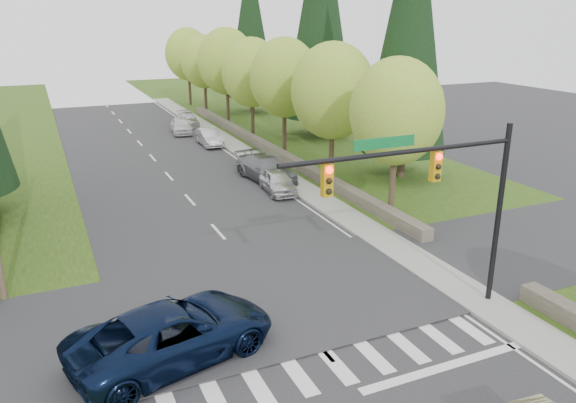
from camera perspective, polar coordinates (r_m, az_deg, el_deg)
grass_east at (r=37.47m, az=10.08°, el=2.32°), size 14.00×110.00×0.06m
cross_street at (r=21.79m, az=-1.18°, el=-9.74°), size 120.00×8.00×0.10m
sidewalk_east at (r=36.26m, az=0.26°, el=2.12°), size 1.80×80.00×0.13m
curb_east at (r=35.93m, az=-0.98°, el=1.96°), size 0.20×80.00×0.13m
stone_wall_north at (r=43.95m, az=-2.01°, el=5.43°), size 0.70×40.00×0.70m
traffic_signal at (r=19.20m, az=15.02°, el=1.76°), size 8.70×0.37×6.80m
decid_tree_0 at (r=29.32m, az=10.99°, el=8.94°), size 4.80×4.80×8.37m
decid_tree_1 at (r=35.24m, az=4.58°, el=11.12°), size 5.20×5.20×8.80m
decid_tree_2 at (r=41.39m, az=-0.38°, el=12.46°), size 5.00×5.00×8.82m
decid_tree_3 at (r=47.91m, az=-3.71°, el=12.94°), size 5.00×5.00×8.55m
decid_tree_4 at (r=54.50m, az=-6.27°, el=13.97°), size 5.40×5.40×9.18m
decid_tree_5 at (r=61.16m, az=-8.53°, el=13.87°), size 4.80×4.80×8.30m
decid_tree_6 at (r=67.91m, az=-10.13°, el=14.52°), size 5.20×5.20×8.86m
conifer_e_a at (r=36.61m, az=12.33°, el=17.32°), size 5.44×5.44×17.80m
conifer_e_b at (r=49.11m, az=3.31°, el=19.08°), size 6.12×6.12×19.80m
conifer_e_c at (r=61.55m, az=-3.84°, el=17.56°), size 5.10×5.10×16.80m
suv_navy at (r=18.25m, az=-11.58°, el=-12.95°), size 7.05×4.57×1.81m
parked_car_a at (r=33.98m, az=-1.08°, el=2.05°), size 1.97×4.10×1.35m
parked_car_b at (r=36.46m, az=-2.25°, el=3.38°), size 2.91×5.68×1.58m
parked_car_c at (r=46.79m, az=-8.01°, el=6.48°), size 1.51×4.15×1.36m
parked_car_d at (r=52.03m, az=-10.80°, el=7.59°), size 2.25×4.38×1.43m
parked_car_e at (r=55.44m, az=-10.18°, el=8.20°), size 2.17×4.51×1.27m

